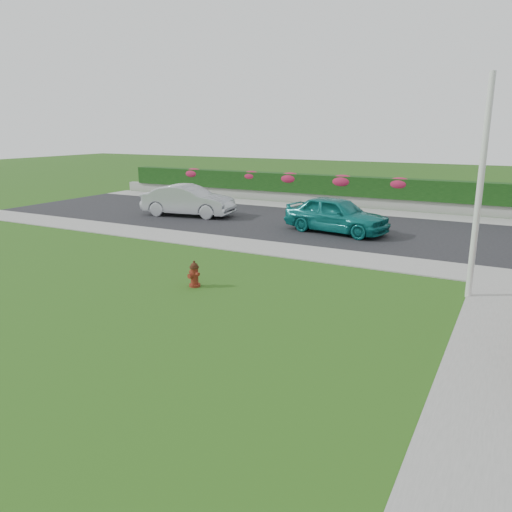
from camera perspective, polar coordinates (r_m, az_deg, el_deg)
The scene contains 16 objects.
ground at distance 10.91m, azimuth -14.99°, elevation -9.66°, with size 120.00×120.00×0.00m, color black.
street_far at distance 24.71m, azimuth -1.40°, elevation 4.29°, with size 26.00×8.00×0.04m, color black.
sidewalk_far at distance 21.18m, azimuth -10.45°, elevation 2.35°, with size 24.00×2.00×0.04m, color gray.
curb_corner at distance 16.74m, azimuth 27.14°, elevation -2.24°, with size 2.00×2.00×0.04m, color gray.
sidewalk_beyond at distance 27.70m, azimuth 11.04°, elevation 5.13°, with size 34.00×2.00×0.04m, color gray.
retaining_wall at distance 29.08m, azimuth 11.95°, elevation 6.08°, with size 34.00×0.40×0.60m, color gray.
hedge at distance 29.07m, azimuth 12.10°, elevation 7.76°, with size 32.00×0.90×1.10m, color black.
fire_hydrant at distance 14.18m, azimuth -7.07°, elevation -2.11°, with size 0.39×0.37×0.75m.
sedan_teal at distance 21.47m, azimuth 9.19°, elevation 4.70°, with size 1.81×4.49×1.53m, color #0E6C67.
sedan_silver at distance 25.57m, azimuth -7.76°, elevation 6.31°, with size 1.63×4.69×1.54m, color #A6A9AE.
utility_pole at distance 13.89m, azimuth 24.20°, elevation 6.90°, with size 0.16×0.16×5.69m, color silver.
flower_clump_a at distance 33.96m, azimuth -7.12°, elevation 9.35°, with size 1.39×0.89×0.69m, color #C3215A.
flower_clump_b at distance 31.65m, azimuth -0.51°, elevation 9.14°, with size 1.27×0.82×0.63m, color #C3215A.
flower_clump_c at distance 30.47m, azimuth 3.93°, elevation 8.84°, with size 1.43×0.92×0.71m, color #C3215A.
flower_clump_d at distance 29.28m, azimuth 9.88°, elevation 8.41°, with size 1.49×0.96×0.74m, color #C3215A.
flower_clump_e at distance 28.45m, azimuth 16.08°, elevation 7.93°, with size 1.40×0.90×0.70m, color #C3215A.
Camera 1 is at (6.98, -7.17, 4.36)m, focal length 35.00 mm.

